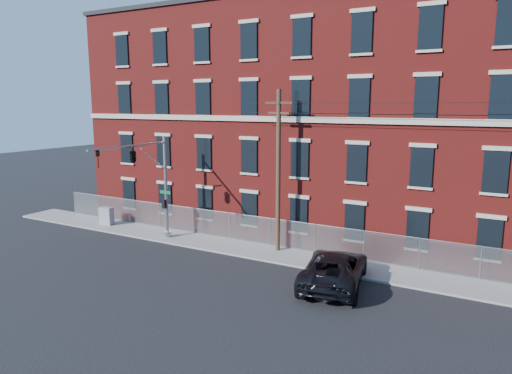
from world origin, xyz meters
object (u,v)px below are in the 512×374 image
object	(u,v)px
traffic_signal_mast	(141,166)
utility_cabinet	(107,216)
utility_pole_near	(278,169)
pickup_truck	(334,269)

from	to	relation	value
traffic_signal_mast	utility_cabinet	world-z (taller)	traffic_signal_mast
utility_pole_near	utility_cabinet	size ratio (longest dim) A/B	7.48
utility_pole_near	pickup_truck	size ratio (longest dim) A/B	1.58
traffic_signal_mast	utility_cabinet	size ratio (longest dim) A/B	5.24
pickup_truck	utility_cabinet	distance (m)	19.43
pickup_truck	utility_cabinet	world-z (taller)	pickup_truck
traffic_signal_mast	pickup_truck	xyz separation A→B (m)	(12.95, -0.05, -4.51)
utility_cabinet	traffic_signal_mast	bearing A→B (deg)	-26.71
traffic_signal_mast	utility_cabinet	bearing A→B (deg)	156.59
traffic_signal_mast	utility_cabinet	xyz separation A→B (m)	(-6.28, 2.72, -4.60)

